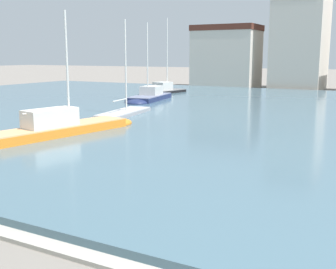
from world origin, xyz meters
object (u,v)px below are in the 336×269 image
sailboat_navy (148,98)px  sailboat_black (167,91)px  sailboat_grey (127,114)px  sailboat_orange (69,128)px

sailboat_navy → sailboat_black: sailboat_black is taller
sailboat_grey → sailboat_black: sailboat_black is taller
sailboat_black → sailboat_orange: (7.64, -25.29, 0.06)m
sailboat_navy → sailboat_black: bearing=106.8°
sailboat_black → sailboat_orange: bearing=-73.2°
sailboat_navy → sailboat_black: 8.89m
sailboat_grey → sailboat_orange: 8.20m
sailboat_grey → sailboat_orange: bearing=-79.2°
sailboat_grey → sailboat_black: (-6.11, 17.24, 0.18)m
sailboat_navy → sailboat_black: size_ratio=0.88×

